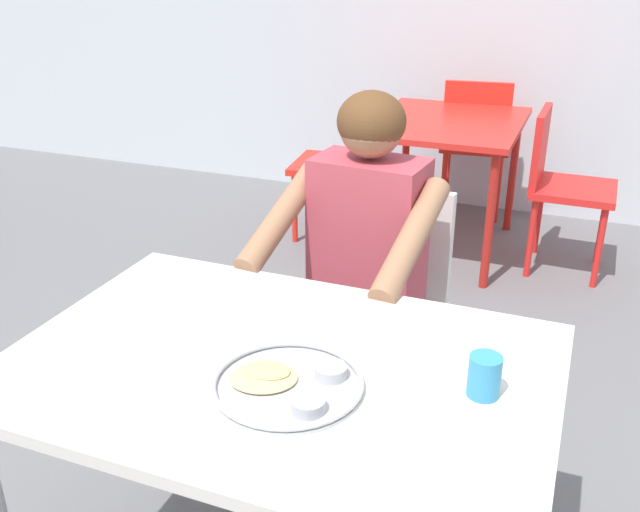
{
  "coord_description": "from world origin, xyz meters",
  "views": [
    {
      "loc": [
        0.59,
        -1.15,
        1.58
      ],
      "look_at": [
        0.02,
        0.28,
        0.89
      ],
      "focal_mm": 39.44,
      "sensor_mm": 36.0,
      "label": 1
    }
  ],
  "objects_px": {
    "diner_foreground": "(356,256)",
    "chair_red_far": "(476,138)",
    "chair_foreground": "(380,293)",
    "chair_red_right": "(560,178)",
    "drinking_cup": "(485,375)",
    "chair_red_left": "(344,157)",
    "thali_tray": "(289,383)",
    "table_foreground": "(279,390)",
    "table_background_red": "(446,136)"
  },
  "relations": [
    {
      "from": "thali_tray",
      "to": "table_background_red",
      "type": "relative_size",
      "value": 0.33
    },
    {
      "from": "chair_red_left",
      "to": "chair_red_far",
      "type": "bearing_deg",
      "value": 43.32
    },
    {
      "from": "drinking_cup",
      "to": "chair_red_far",
      "type": "xyz_separation_m",
      "value": [
        -0.53,
        3.02,
        -0.29
      ]
    },
    {
      "from": "chair_red_left",
      "to": "chair_red_far",
      "type": "height_order",
      "value": "chair_red_far"
    },
    {
      "from": "table_background_red",
      "to": "chair_red_left",
      "type": "height_order",
      "value": "chair_red_left"
    },
    {
      "from": "drinking_cup",
      "to": "diner_foreground",
      "type": "bearing_deg",
      "value": 127.52
    },
    {
      "from": "chair_foreground",
      "to": "chair_red_far",
      "type": "relative_size",
      "value": 0.97
    },
    {
      "from": "thali_tray",
      "to": "table_background_red",
      "type": "bearing_deg",
      "value": 94.87
    },
    {
      "from": "table_background_red",
      "to": "chair_red_far",
      "type": "bearing_deg",
      "value": 83.47
    },
    {
      "from": "diner_foreground",
      "to": "chair_red_left",
      "type": "xyz_separation_m",
      "value": [
        -0.68,
        1.78,
        -0.24
      ]
    },
    {
      "from": "diner_foreground",
      "to": "chair_red_far",
      "type": "height_order",
      "value": "diner_foreground"
    },
    {
      "from": "table_background_red",
      "to": "diner_foreground",
      "type": "bearing_deg",
      "value": -86.6
    },
    {
      "from": "chair_foreground",
      "to": "diner_foreground",
      "type": "height_order",
      "value": "diner_foreground"
    },
    {
      "from": "chair_foreground",
      "to": "table_foreground",
      "type": "bearing_deg",
      "value": -87.87
    },
    {
      "from": "table_foreground",
      "to": "diner_foreground",
      "type": "xyz_separation_m",
      "value": [
        -0.05,
        0.67,
        0.04
      ]
    },
    {
      "from": "drinking_cup",
      "to": "chair_foreground",
      "type": "relative_size",
      "value": 0.11
    },
    {
      "from": "chair_red_right",
      "to": "diner_foreground",
      "type": "bearing_deg",
      "value": -105.68
    },
    {
      "from": "chair_foreground",
      "to": "diner_foreground",
      "type": "distance_m",
      "value": 0.32
    },
    {
      "from": "chair_foreground",
      "to": "diner_foreground",
      "type": "relative_size",
      "value": 0.7
    },
    {
      "from": "chair_foreground",
      "to": "diner_foreground",
      "type": "bearing_deg",
      "value": -94.12
    },
    {
      "from": "thali_tray",
      "to": "table_background_red",
      "type": "height_order",
      "value": "thali_tray"
    },
    {
      "from": "table_foreground",
      "to": "chair_red_left",
      "type": "distance_m",
      "value": 2.57
    },
    {
      "from": "table_foreground",
      "to": "chair_red_right",
      "type": "bearing_deg",
      "value": 79.64
    },
    {
      "from": "thali_tray",
      "to": "diner_foreground",
      "type": "distance_m",
      "value": 0.77
    },
    {
      "from": "chair_red_left",
      "to": "chair_foreground",
      "type": "bearing_deg",
      "value": -66.05
    },
    {
      "from": "table_foreground",
      "to": "chair_red_left",
      "type": "relative_size",
      "value": 1.49
    },
    {
      "from": "chair_foreground",
      "to": "table_background_red",
      "type": "xyz_separation_m",
      "value": [
        -0.12,
        1.59,
        0.16
      ]
    },
    {
      "from": "chair_foreground",
      "to": "chair_red_left",
      "type": "bearing_deg",
      "value": 113.95
    },
    {
      "from": "drinking_cup",
      "to": "chair_foreground",
      "type": "xyz_separation_m",
      "value": [
        -0.47,
        0.86,
        -0.31
      ]
    },
    {
      "from": "thali_tray",
      "to": "chair_red_right",
      "type": "height_order",
      "value": "chair_red_right"
    },
    {
      "from": "drinking_cup",
      "to": "chair_red_far",
      "type": "relative_size",
      "value": 0.1
    },
    {
      "from": "chair_red_right",
      "to": "chair_red_far",
      "type": "relative_size",
      "value": 0.97
    },
    {
      "from": "drinking_cup",
      "to": "chair_red_far",
      "type": "distance_m",
      "value": 3.08
    },
    {
      "from": "thali_tray",
      "to": "chair_red_right",
      "type": "xyz_separation_m",
      "value": [
        0.38,
        2.52,
        -0.26
      ]
    },
    {
      "from": "thali_tray",
      "to": "chair_foreground",
      "type": "xyz_separation_m",
      "value": [
        -0.1,
        0.98,
        -0.27
      ]
    },
    {
      "from": "thali_tray",
      "to": "chair_foreground",
      "type": "distance_m",
      "value": 1.02
    },
    {
      "from": "table_foreground",
      "to": "chair_red_far",
      "type": "height_order",
      "value": "chair_red_far"
    },
    {
      "from": "thali_tray",
      "to": "table_foreground",
      "type": "bearing_deg",
      "value": 126.41
    },
    {
      "from": "drinking_cup",
      "to": "diner_foreground",
      "type": "distance_m",
      "value": 0.8
    },
    {
      "from": "table_background_red",
      "to": "chair_red_far",
      "type": "xyz_separation_m",
      "value": [
        0.07,
        0.58,
        -0.14
      ]
    },
    {
      "from": "chair_foreground",
      "to": "chair_red_left",
      "type": "relative_size",
      "value": 1.04
    },
    {
      "from": "drinking_cup",
      "to": "chair_foreground",
      "type": "bearing_deg",
      "value": 118.8
    },
    {
      "from": "diner_foreground",
      "to": "chair_red_far",
      "type": "xyz_separation_m",
      "value": [
        -0.04,
        2.38,
        -0.21
      ]
    },
    {
      "from": "drinking_cup",
      "to": "chair_foreground",
      "type": "distance_m",
      "value": 1.02
    },
    {
      "from": "chair_foreground",
      "to": "chair_red_right",
      "type": "height_order",
      "value": "chair_foreground"
    },
    {
      "from": "thali_tray",
      "to": "drinking_cup",
      "type": "distance_m",
      "value": 0.4
    },
    {
      "from": "table_foreground",
      "to": "chair_red_left",
      "type": "height_order",
      "value": "chair_red_left"
    },
    {
      "from": "diner_foreground",
      "to": "chair_red_left",
      "type": "relative_size",
      "value": 1.49
    },
    {
      "from": "chair_foreground",
      "to": "thali_tray",
      "type": "bearing_deg",
      "value": -84.46
    },
    {
      "from": "chair_red_left",
      "to": "thali_tray",
      "type": "bearing_deg",
      "value": -72.76
    }
  ]
}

